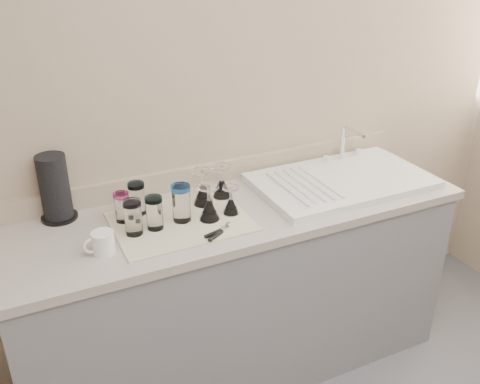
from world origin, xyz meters
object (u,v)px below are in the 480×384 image
sink_unit (341,180)px  tumbler_lavender (181,203)px  paper_towel_roll (55,189)px  goblet_front_right (231,204)px  goblet_back_right (222,186)px  white_mug (102,243)px  goblet_front_left (209,208)px  tumbler_magenta (133,217)px  can_opener (219,232)px  tumbler_teal (122,207)px  goblet_back_left (203,193)px  tumbler_cyan (137,198)px  tumbler_blue (154,213)px

sink_unit → tumbler_lavender: sink_unit is taller
paper_towel_roll → goblet_front_right: bearing=-23.2°
sink_unit → tumbler_lavender: size_ratio=5.18×
sink_unit → goblet_back_right: size_ratio=5.47×
paper_towel_roll → white_mug: bearing=-73.0°
goblet_front_left → paper_towel_roll: (-0.56, 0.29, 0.08)m
tumbler_magenta → can_opener: 0.34m
sink_unit → can_opener: 0.74m
white_mug → sink_unit: bearing=5.6°
tumbler_teal → goblet_back_left: size_ratio=0.80×
goblet_front_left → tumbler_magenta: bearing=176.3°
tumbler_magenta → white_mug: tumbler_magenta is taller
goblet_back_left → goblet_back_right: bearing=16.7°
sink_unit → goblet_back_right: bearing=169.1°
tumbler_magenta → paper_towel_roll: bearing=132.2°
tumbler_cyan → goblet_back_right: goblet_back_right is taller
sink_unit → white_mug: (-1.16, -0.11, 0.02)m
tumbler_blue → paper_towel_roll: size_ratio=0.49×
goblet_back_right → can_opener: (-0.15, -0.30, -0.04)m
tumbler_lavender → goblet_front_right: tumbler_lavender is taller
goblet_back_right → goblet_front_right: size_ratio=1.22×
goblet_back_right → white_mug: 0.63m
tumbler_lavender → goblet_back_right: tumbler_lavender is taller
tumbler_lavender → goblet_back_left: bearing=35.8°
tumbler_teal → paper_towel_roll: size_ratio=0.45×
goblet_back_right → sink_unit: bearing=-10.9°
goblet_front_right → tumbler_teal: bearing=163.0°
goblet_front_left → tumbler_teal: bearing=156.8°
goblet_back_right → paper_towel_roll: (-0.69, 0.12, 0.08)m
can_opener → tumbler_lavender: bearing=118.1°
tumbler_cyan → goblet_front_left: (0.25, -0.18, -0.02)m
sink_unit → tumbler_magenta: 1.02m
tumbler_lavender → goblet_front_left: (0.11, -0.04, -0.03)m
sink_unit → tumbler_blue: sink_unit is taller
goblet_front_left → goblet_front_right: size_ratio=1.25×
goblet_back_left → can_opener: goblet_back_left is taller
sink_unit → tumbler_teal: 1.04m
tumbler_lavender → paper_towel_roll: 0.52m
goblet_front_right → tumbler_magenta: bearing=178.4°
can_opener → tumbler_blue: bearing=143.8°
tumbler_teal → goblet_back_right: bearing=3.7°
tumbler_lavender → goblet_front_right: size_ratio=1.29×
white_mug → tumbler_magenta: bearing=28.1°
sink_unit → tumbler_cyan: bearing=173.1°
tumbler_teal → tumbler_cyan: bearing=26.0°
tumbler_blue → tumbler_teal: bearing=131.5°
tumbler_teal → can_opener: bearing=-40.7°
tumbler_magenta → goblet_back_left: (0.34, 0.12, -0.02)m
paper_towel_roll → goblet_back_right: bearing=-10.1°
tumbler_teal → tumbler_cyan: 0.08m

